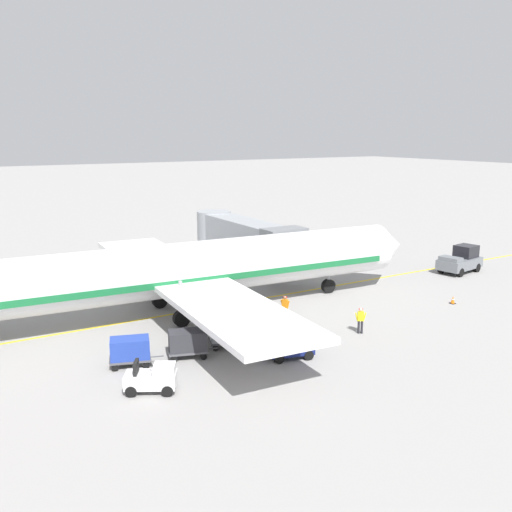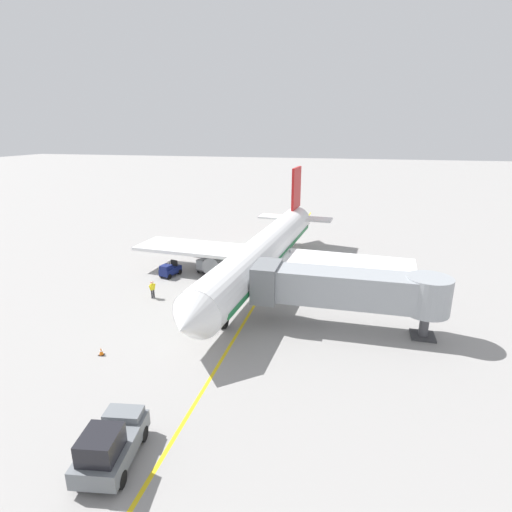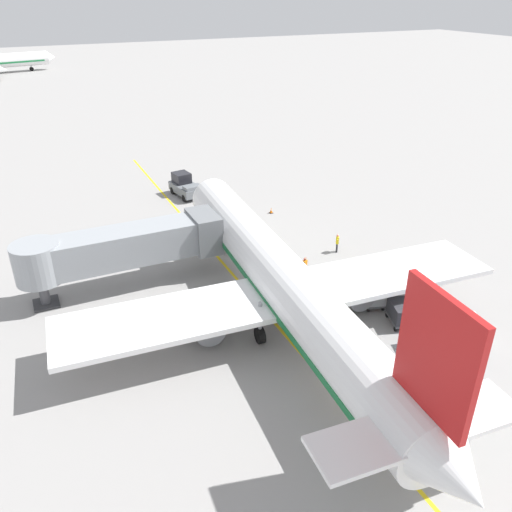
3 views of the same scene
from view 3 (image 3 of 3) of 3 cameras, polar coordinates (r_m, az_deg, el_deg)
name	(u,v)px [view 3 (image 3 of 3)]	position (r m, az deg, el deg)	size (l,w,h in m)	color
ground_plane	(264,310)	(37.53, 0.87, -6.00)	(400.00, 400.00, 0.00)	gray
gate_lead_in_line	(264,310)	(37.53, 0.87, -5.99)	(0.24, 80.00, 0.01)	gold
parked_airliner	(283,281)	(34.77, 2.94, -2.82)	(30.29, 37.34, 10.63)	white
jet_bridge	(122,247)	(39.94, -14.52, 0.97)	(15.12, 3.50, 4.98)	#93999E
pushback_tractor	(185,186)	(58.21, -7.77, 7.63)	(2.86, 4.69, 2.40)	slate
baggage_tug_lead	(390,273)	(42.15, 14.58, -1.78)	(1.83, 2.72, 1.62)	navy
baggage_tug_trailing	(470,329)	(37.21, 22.50, -7.44)	(2.28, 2.77, 1.62)	silver
baggage_cart_front	(373,294)	(38.59, 12.75, -4.07)	(1.92, 2.97, 1.58)	#4C4C51
baggage_cart_second_in_train	(400,312)	(37.01, 15.58, -5.94)	(1.92, 2.97, 1.58)	#4C4C51
baggage_cart_third_in_train	(426,339)	(34.83, 18.22, -8.71)	(1.92, 2.97, 1.58)	#4C4C51
ground_crew_wing_walker	(305,266)	(41.43, 5.38, -1.10)	(0.70, 0.38, 1.69)	#232328
ground_crew_loader	(337,242)	(45.64, 8.93, 1.53)	(0.46, 0.66, 1.69)	#232328
safety_cone_nose_left	(271,210)	(53.33, 1.68, 5.03)	(0.36, 0.36, 0.59)	black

